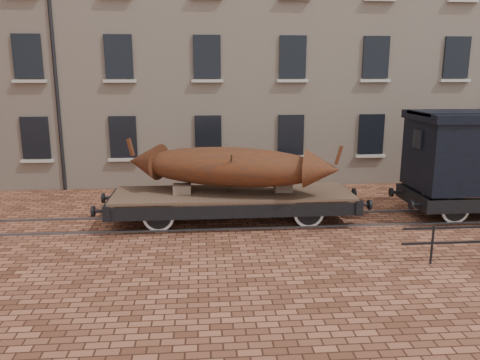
{
  "coord_description": "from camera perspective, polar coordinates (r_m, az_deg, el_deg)",
  "views": [
    {
      "loc": [
        -2.8,
        -14.54,
        4.76
      ],
      "look_at": [
        -1.54,
        0.5,
        1.3
      ],
      "focal_mm": 35.0,
      "sensor_mm": 36.0,
      "label": 1
    }
  ],
  "objects": [
    {
      "name": "warehouse_cream",
      "position": [
        25.31,
        8.9,
        17.84
      ],
      "size": [
        40.0,
        10.19,
        14.0
      ],
      "color": "beige",
      "rests_on": "ground"
    },
    {
      "name": "flatcar_wagon",
      "position": [
        15.1,
        -0.86,
        -2.25
      ],
      "size": [
        8.61,
        2.34,
        1.3
      ],
      "color": "brown",
      "rests_on": "ground"
    },
    {
      "name": "iron_boat",
      "position": [
        14.85,
        -1.28,
        1.67
      ],
      "size": [
        6.89,
        3.67,
        1.66
      ],
      "color": "#60280E",
      "rests_on": "flatcar_wagon"
    },
    {
      "name": "ground",
      "position": [
        15.55,
        5.83,
        -4.98
      ],
      "size": [
        90.0,
        90.0,
        0.0
      ],
      "primitive_type": "plane",
      "color": "#552D1E"
    },
    {
      "name": "rail_track",
      "position": [
        15.54,
        5.83,
        -4.87
      ],
      "size": [
        30.0,
        1.52,
        0.06
      ],
      "color": "#59595E",
      "rests_on": "ground"
    }
  ]
}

